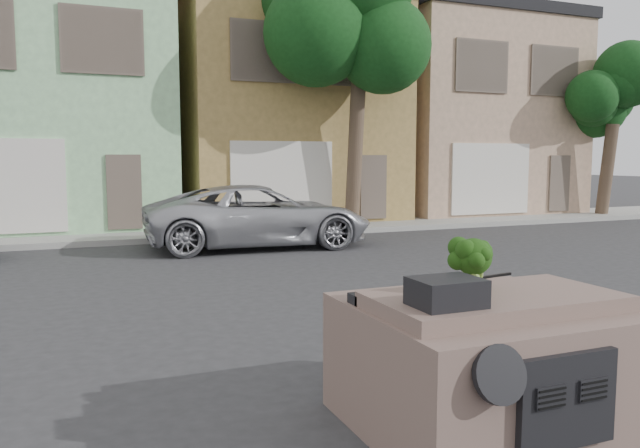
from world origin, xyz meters
TOP-DOWN VIEW (x-y plane):
  - ground_plane at (0.00, 0.00)m, footprint 120.00×120.00m
  - sidewalk at (0.00, 10.50)m, footprint 40.00×3.00m
  - townhouse_mint at (-3.50, 14.50)m, footprint 7.20×8.20m
  - townhouse_tan at (4.00, 14.50)m, footprint 7.20×8.20m
  - townhouse_beige at (11.50, 14.50)m, footprint 7.20×8.20m
  - silver_pickup at (1.31, 7.47)m, footprint 5.59×2.83m
  - tree_near at (5.00, 9.80)m, footprint 4.40×4.00m
  - tree_far at (15.00, 9.80)m, footprint 3.20×3.00m
  - car_dashboard at (0.00, -3.00)m, footprint 2.00×1.80m
  - instrument_hump at (-0.58, -3.35)m, footprint 0.48×0.38m
  - wiper_arm at (0.28, -2.62)m, footprint 0.69×0.15m
  - broccoli at (-0.10, -3.00)m, footprint 0.49×0.49m

SIDE VIEW (x-z plane):
  - ground_plane at x=0.00m, z-range 0.00..0.00m
  - silver_pickup at x=1.31m, z-range -0.76..0.76m
  - sidewalk at x=0.00m, z-range 0.00..0.15m
  - car_dashboard at x=0.00m, z-range 0.00..1.12m
  - wiper_arm at x=0.28m, z-range 1.12..1.14m
  - instrument_hump at x=-0.58m, z-range 1.12..1.32m
  - broccoli at x=-0.10m, z-range 1.12..1.55m
  - tree_far at x=15.00m, z-range 0.00..6.00m
  - townhouse_mint at x=-3.50m, z-range 0.00..7.55m
  - townhouse_tan at x=4.00m, z-range 0.00..7.55m
  - townhouse_beige at x=11.50m, z-range 0.00..7.55m
  - tree_near at x=5.00m, z-range 0.00..8.50m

